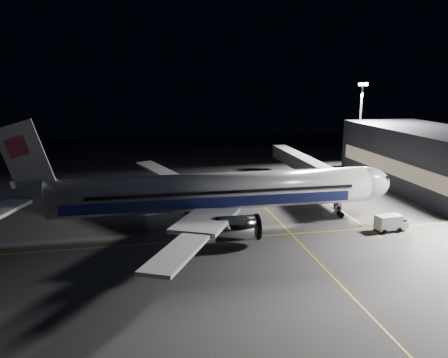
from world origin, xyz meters
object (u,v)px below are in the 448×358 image
at_px(safety_cone_a, 199,200).
at_px(safety_cone_c, 206,198).
at_px(baggage_tug, 147,191).
at_px(airliner, 208,193).
at_px(jet_bridge, 308,166).
at_px(floodlight_mast_north, 360,119).
at_px(service_truck, 391,223).
at_px(safety_cone_b, 182,214).

bearing_deg(safety_cone_a, safety_cone_c, 36.96).
bearing_deg(baggage_tug, airliner, -89.86).
bearing_deg(airliner, jet_bridge, 38.04).
bearing_deg(jet_bridge, floodlight_mast_north, 37.74).
bearing_deg(floodlight_mast_north, service_truck, -111.13).
bearing_deg(service_truck, safety_cone_a, 134.43).
xyz_separation_m(jet_bridge, floodlight_mast_north, (18.00, 13.93, 7.79)).
distance_m(baggage_tug, safety_cone_b, 14.86).
relative_size(jet_bridge, safety_cone_c, 60.54).
distance_m(airliner, safety_cone_b, 8.22).
distance_m(floodlight_mast_north, safety_cone_b, 53.11).
xyz_separation_m(baggage_tug, safety_cone_b, (5.42, -13.82, -0.51)).
bearing_deg(baggage_tug, safety_cone_c, -51.48).
distance_m(jet_bridge, safety_cone_a, 23.74).
bearing_deg(airliner, baggage_tug, 114.46).
height_order(jet_bridge, floodlight_mast_north, floodlight_mast_north).
bearing_deg(service_truck, safety_cone_c, 131.19).
bearing_deg(service_truck, jet_bridge, 89.21).
relative_size(jet_bridge, floodlight_mast_north, 1.66).
xyz_separation_m(airliner, baggage_tug, (-8.86, 19.47, -4.38)).
height_order(service_truck, baggage_tug, service_truck).
bearing_deg(safety_cone_b, service_truck, -24.38).
bearing_deg(safety_cone_a, baggage_tug, 144.22).
bearing_deg(baggage_tug, service_truck, -62.33).
height_order(airliner, service_truck, airliner).
xyz_separation_m(airliner, service_truck, (25.78, -7.59, -3.85)).
height_order(service_truck, safety_cone_a, service_truck).
bearing_deg(airliner, service_truck, -16.41).
bearing_deg(safety_cone_c, safety_cone_a, -143.04).
bearing_deg(floodlight_mast_north, jet_bridge, -142.26).
height_order(airliner, floodlight_mast_north, floodlight_mast_north).
distance_m(service_truck, safety_cone_c, 32.28).
distance_m(safety_cone_a, safety_cone_b, 8.13).
relative_size(jet_bridge, safety_cone_a, 53.06).
relative_size(service_truck, safety_cone_b, 9.16).
height_order(floodlight_mast_north, baggage_tug, floodlight_mast_north).
bearing_deg(jet_bridge, safety_cone_b, -154.92).
height_order(service_truck, safety_cone_c, service_truck).
xyz_separation_m(floodlight_mast_north, baggage_tug, (-49.93, -12.52, -11.59)).
xyz_separation_m(safety_cone_a, safety_cone_c, (1.50, 1.13, -0.04)).
relative_size(safety_cone_a, safety_cone_c, 1.14).
bearing_deg(floodlight_mast_north, safety_cone_a, -154.88).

